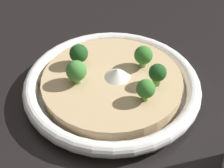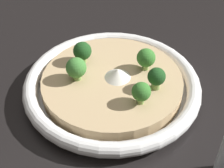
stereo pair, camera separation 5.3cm
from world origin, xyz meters
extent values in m
plane|color=black|center=(0.00, 0.00, 0.00)|extent=(6.00, 6.00, 0.00)
cylinder|color=white|center=(0.00, 0.00, 0.00)|extent=(0.25, 0.25, 0.01)
torus|color=white|center=(0.00, 0.00, 0.02)|extent=(0.27, 0.27, 0.02)
cylinder|color=tan|center=(0.00, 0.00, 0.02)|extent=(0.22, 0.22, 0.02)
cone|color=white|center=(0.01, 0.01, 0.04)|extent=(0.04, 0.04, 0.01)
cylinder|color=#84A856|center=(-0.06, 0.01, 0.04)|extent=(0.01, 0.01, 0.01)
sphere|color=#1E4C1E|center=(-0.06, 0.01, 0.05)|extent=(0.03, 0.03, 0.03)
cylinder|color=#84A856|center=(0.03, 0.05, 0.04)|extent=(0.01, 0.01, 0.02)
sphere|color=#387A2D|center=(0.03, 0.05, 0.05)|extent=(0.03, 0.03, 0.03)
cylinder|color=#84A856|center=(0.07, 0.01, 0.04)|extent=(0.02, 0.02, 0.02)
sphere|color=#1E4C1E|center=(0.07, 0.01, 0.05)|extent=(0.03, 0.03, 0.03)
cylinder|color=#759E4C|center=(-0.05, -0.03, 0.04)|extent=(0.02, 0.02, 0.02)
sphere|color=#428438|center=(-0.05, -0.03, 0.05)|extent=(0.03, 0.03, 0.03)
cylinder|color=#84A856|center=(0.06, -0.03, 0.04)|extent=(0.01, 0.01, 0.02)
sphere|color=#387A2D|center=(0.06, -0.03, 0.05)|extent=(0.03, 0.03, 0.03)
camera|label=1|loc=(0.15, -0.36, 0.37)|focal=55.00mm
camera|label=2|loc=(0.19, -0.34, 0.37)|focal=55.00mm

